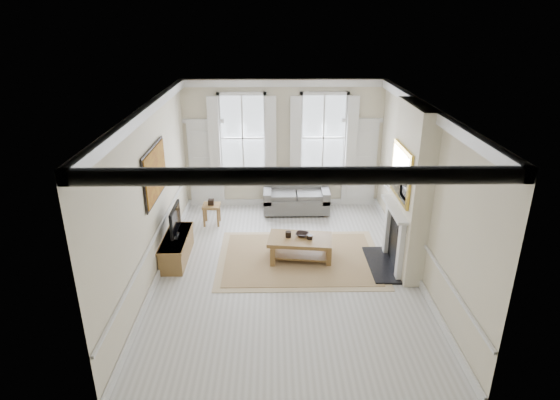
{
  "coord_description": "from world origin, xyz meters",
  "views": [
    {
      "loc": [
        -0.27,
        -8.35,
        4.98
      ],
      "look_at": [
        -0.12,
        0.83,
        1.25
      ],
      "focal_mm": 30.0,
      "sensor_mm": 36.0,
      "label": 1
    }
  ],
  "objects_px": {
    "side_table": "(212,209)",
    "coffee_table": "(300,241)",
    "sofa": "(296,199)",
    "tv_stand": "(177,248)"
  },
  "relations": [
    {
      "from": "sofa",
      "to": "coffee_table",
      "type": "bearing_deg",
      "value": -90.95
    },
    {
      "from": "sofa",
      "to": "side_table",
      "type": "bearing_deg",
      "value": -160.53
    },
    {
      "from": "sofa",
      "to": "coffee_table",
      "type": "xyz_separation_m",
      "value": [
        -0.04,
        -2.59,
        0.07
      ]
    },
    {
      "from": "side_table",
      "to": "coffee_table",
      "type": "height_order",
      "value": "side_table"
    },
    {
      "from": "sofa",
      "to": "tv_stand",
      "type": "relative_size",
      "value": 1.16
    },
    {
      "from": "sofa",
      "to": "side_table",
      "type": "xyz_separation_m",
      "value": [
        -2.14,
        -0.76,
        0.06
      ]
    },
    {
      "from": "side_table",
      "to": "tv_stand",
      "type": "relative_size",
      "value": 0.35
    },
    {
      "from": "coffee_table",
      "to": "tv_stand",
      "type": "distance_m",
      "value": 2.64
    },
    {
      "from": "tv_stand",
      "to": "sofa",
      "type": "bearing_deg",
      "value": 43.47
    },
    {
      "from": "sofa",
      "to": "coffee_table",
      "type": "relative_size",
      "value": 1.2
    }
  ]
}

